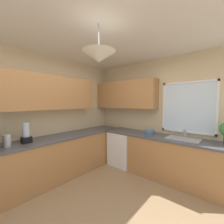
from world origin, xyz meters
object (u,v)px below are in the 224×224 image
dishwasher (123,148)px  bowl (150,132)px  sink_assembly (183,139)px  kettle (7,141)px  blender_appliance (26,134)px

dishwasher → bowl: bearing=2.4°
dishwasher → bowl: (0.70, 0.03, 0.51)m
dishwasher → sink_assembly: size_ratio=1.41×
dishwasher → kettle: size_ratio=4.19×
kettle → sink_assembly: 3.13m
kettle → bowl: size_ratio=0.88×
dishwasher → blender_appliance: bearing=-108.0°
kettle → sink_assembly: (2.05, 2.37, -0.09)m
dishwasher → sink_assembly: sink_assembly is taller
dishwasher → blender_appliance: blender_appliance is taller
kettle → blender_appliance: size_ratio=0.56×
dishwasher → sink_assembly: (1.41, 0.04, 0.47)m
bowl → dishwasher: bearing=-177.6°
sink_assembly → bowl: 0.70m
sink_assembly → bowl: sink_assembly is taller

